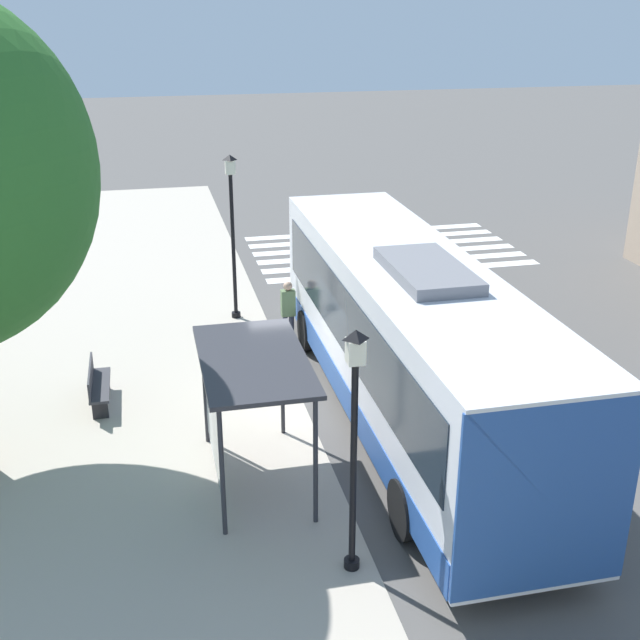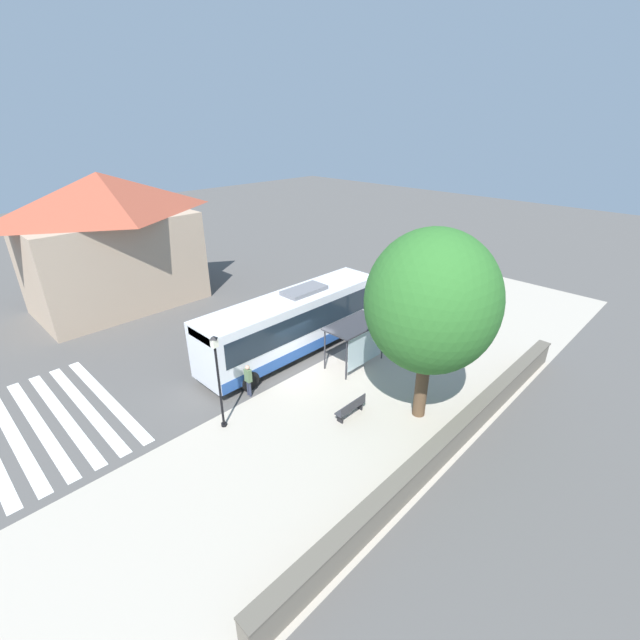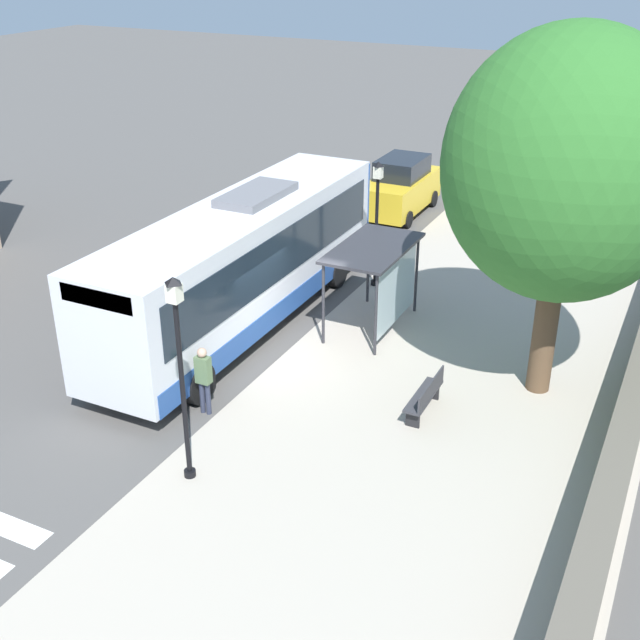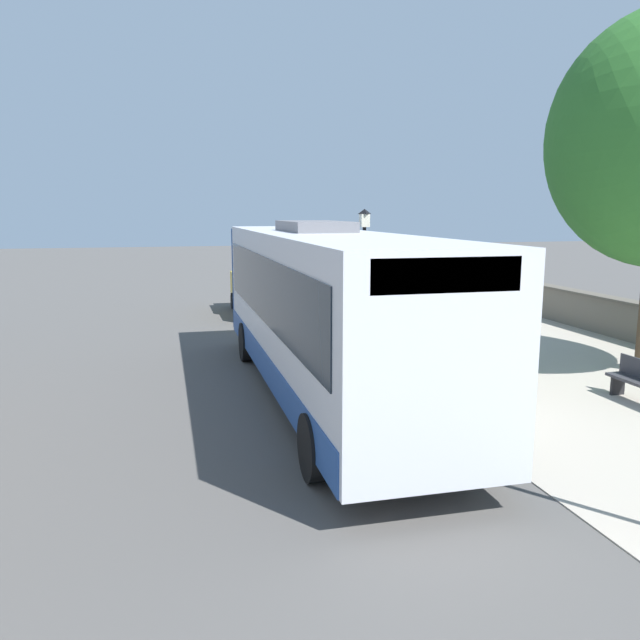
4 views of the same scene
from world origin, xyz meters
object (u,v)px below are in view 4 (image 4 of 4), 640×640
object	(u,v)px
bus_shelter	(446,289)
pedestrian	(499,407)
bus	(324,308)
street_lamp_near	(364,267)
parked_car_behind_bus	(260,286)

from	to	relation	value
bus_shelter	pedestrian	bearing A→B (deg)	72.46
bus_shelter	bus	bearing A→B (deg)	22.23
pedestrian	street_lamp_near	distance (m)	8.63
parked_car_behind_bus	pedestrian	bearing A→B (deg)	94.57
street_lamp_near	parked_car_behind_bus	xyz separation A→B (m)	(1.86, -6.94, -1.30)
bus	parked_car_behind_bus	xyz separation A→B (m)	(-0.34, -11.07, -0.85)
pedestrian	parked_car_behind_bus	xyz separation A→B (m)	(1.23, -15.44, 0.06)
bus	street_lamp_near	bearing A→B (deg)	-118.14
parked_car_behind_bus	street_lamp_near	bearing A→B (deg)	105.02
bus_shelter	parked_car_behind_bus	xyz separation A→B (m)	(3.05, -9.68, -0.97)
bus	bus_shelter	xyz separation A→B (m)	(-3.40, -1.39, 0.13)
bus_shelter	street_lamp_near	distance (m)	3.00
bus_shelter	parked_car_behind_bus	size ratio (longest dim) A/B	0.75
pedestrian	parked_car_behind_bus	size ratio (longest dim) A/B	0.38
bus_shelter	pedestrian	size ratio (longest dim) A/B	1.95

